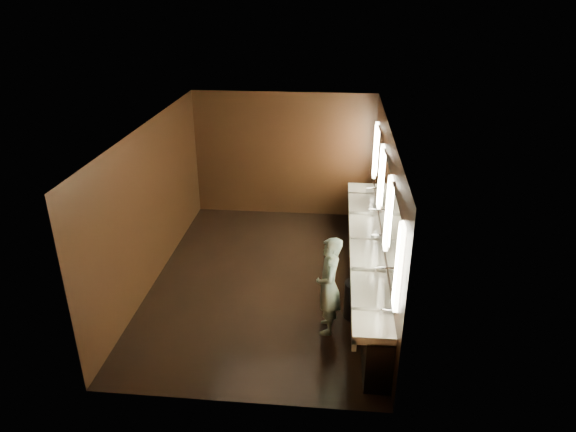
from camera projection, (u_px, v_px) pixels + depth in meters
The scene contains 10 objects.
floor at pixel (267, 279), 9.31m from camera, with size 6.00×6.00×0.00m, color black.
ceiling at pixel (264, 128), 8.14m from camera, with size 4.00×6.00×0.02m, color #2D2D2B.
wall_back at pixel (284, 155), 11.44m from camera, with size 4.00×0.02×2.80m, color black.
wall_front at pixel (231, 311), 6.01m from camera, with size 4.00×0.02×2.80m, color black.
wall_left at pixel (151, 204), 8.90m from camera, with size 0.02×6.00×2.80m, color black.
wall_right at pixel (384, 213), 8.55m from camera, with size 0.02×6.00×2.80m, color black.
sink_counter at pixel (368, 260), 8.94m from camera, with size 0.55×5.40×1.01m.
mirror_band at pixel (385, 194), 8.41m from camera, with size 0.06×5.03×1.15m.
person at pixel (329, 286), 7.65m from camera, with size 0.57×0.38×1.57m, color #91D1D8.
trash_bin at pixel (356, 300), 8.16m from camera, with size 0.40×0.40×0.62m, color black.
Camera 1 is at (1.15, -7.91, 4.91)m, focal length 32.00 mm.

